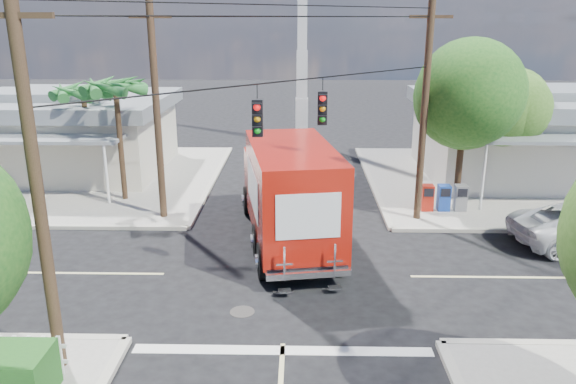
{
  "coord_description": "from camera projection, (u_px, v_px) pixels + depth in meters",
  "views": [
    {
      "loc": [
        0.41,
        -16.51,
        7.95
      ],
      "look_at": [
        0.0,
        2.0,
        2.2
      ],
      "focal_mm": 35.0,
      "sensor_mm": 36.0,
      "label": 1
    }
  ],
  "objects": [
    {
      "name": "ground",
      "position": [
        287.0,
        275.0,
        18.13
      ],
      "size": [
        120.0,
        120.0,
        0.0
      ],
      "primitive_type": "plane",
      "color": "black",
      "rests_on": "ground"
    },
    {
      "name": "sidewalk_ne",
      "position": [
        507.0,
        182.0,
        28.27
      ],
      "size": [
        14.12,
        14.12,
        0.14
      ],
      "color": "gray",
      "rests_on": "ground"
    },
    {
      "name": "sidewalk_nw",
      "position": [
        80.0,
        179.0,
        28.72
      ],
      "size": [
        14.12,
        14.12,
        0.14
      ],
      "color": "gray",
      "rests_on": "ground"
    },
    {
      "name": "road_markings",
      "position": [
        285.0,
        297.0,
        16.72
      ],
      "size": [
        32.0,
        32.0,
        0.01
      ],
      "color": "beige",
      "rests_on": "ground"
    },
    {
      "name": "building_ne",
      "position": [
        537.0,
        134.0,
        28.6
      ],
      "size": [
        11.8,
        10.2,
        4.5
      ],
      "color": "beige",
      "rests_on": "sidewalk_ne"
    },
    {
      "name": "building_nw",
      "position": [
        66.0,
        131.0,
        29.62
      ],
      "size": [
        10.8,
        10.2,
        4.3
      ],
      "color": "beige",
      "rests_on": "sidewalk_nw"
    },
    {
      "name": "radio_tower",
      "position": [
        302.0,
        56.0,
        35.54
      ],
      "size": [
        0.8,
        0.8,
        17.0
      ],
      "color": "silver",
      "rests_on": "ground"
    },
    {
      "name": "tree_ne_front",
      "position": [
        466.0,
        99.0,
        23.02
      ],
      "size": [
        4.21,
        4.14,
        6.66
      ],
      "color": "#422D1C",
      "rests_on": "sidewalk_ne"
    },
    {
      "name": "tree_ne_back",
      "position": [
        509.0,
        106.0,
        25.24
      ],
      "size": [
        3.77,
        3.66,
        5.82
      ],
      "color": "#422D1C",
      "rests_on": "sidewalk_ne"
    },
    {
      "name": "palm_nw_front",
      "position": [
        116.0,
        89.0,
        23.95
      ],
      "size": [
        3.01,
        3.08,
        5.59
      ],
      "color": "#422D1C",
      "rests_on": "sidewalk_nw"
    },
    {
      "name": "palm_nw_back",
      "position": [
        83.0,
        93.0,
        25.54
      ],
      "size": [
        3.01,
        3.08,
        5.19
      ],
      "color": "#422D1C",
      "rests_on": "sidewalk_nw"
    },
    {
      "name": "utility_poles",
      "position": [
        239.0,
        123.0,
        18.31
      ],
      "size": [
        12.0,
        10.68,
        9.0
      ],
      "color": "#473321",
      "rests_on": "ground"
    },
    {
      "name": "vending_boxes",
      "position": [
        444.0,
        198.0,
        23.71
      ],
      "size": [
        1.9,
        0.5,
        1.1
      ],
      "color": "#A61B0E",
      "rests_on": "sidewalk_ne"
    },
    {
      "name": "delivery_truck",
      "position": [
        289.0,
        192.0,
        20.34
      ],
      "size": [
        4.04,
        9.06,
        3.79
      ],
      "color": "black",
      "rests_on": "ground"
    }
  ]
}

